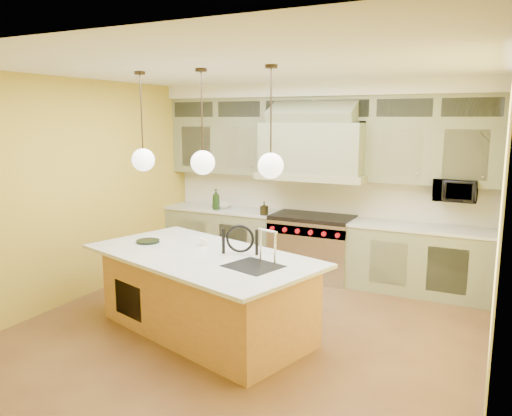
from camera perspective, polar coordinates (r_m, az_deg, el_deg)
The scene contains 18 objects.
floor at distance 5.89m, azimuth -1.01°, elevation -13.69°, with size 5.00×5.00×0.00m, color brown.
ceiling at distance 5.41m, azimuth -1.11°, elevation 15.65°, with size 5.00×5.00×0.00m, color white.
wall_back at distance 7.75m, azimuth 7.47°, elevation 3.19°, with size 5.00×5.00×0.00m, color gold.
wall_front at distance 3.50m, azimuth -20.32°, elevation -6.03°, with size 5.00×5.00×0.00m, color gold.
wall_left at distance 6.96m, azimuth -19.67°, elevation 1.89°, with size 5.00×5.00×0.00m, color gold.
wall_right at distance 4.88m, azimuth 26.06°, elevation -1.94°, with size 5.00×5.00×0.00m, color gold.
back_cabinetry at distance 7.50m, azimuth 6.80°, elevation 2.82°, with size 5.00×0.77×2.90m.
range at distance 7.60m, azimuth 6.43°, elevation -4.33°, with size 1.20×0.74×0.96m.
kitchen_island at distance 5.70m, azimuth -5.80°, elevation -9.51°, with size 2.93×2.09×1.35m.
counter_stool at distance 5.41m, azimuth -2.15°, elevation -7.78°, with size 0.54×0.54×1.25m.
microwave at distance 7.12m, azimuth 21.82°, elevation 1.92°, with size 0.54×0.37×0.30m, color black.
oil_bottle_a at distance 8.02m, azimuth -4.59°, elevation 1.00°, with size 0.13×0.13×0.33m, color black.
oil_bottle_b at distance 7.54m, azimuth 0.94°, elevation -0.04°, with size 0.09×0.10×0.21m, color black.
fruit_bowl at distance 8.15m, azimuth -3.89°, elevation 0.26°, with size 0.32×0.32×0.08m, color silver.
cup at distance 5.88m, azimuth -6.03°, elevation -3.86°, with size 0.09×0.09×0.09m, color white.
pendant_left at distance 5.85m, azimuth -12.77°, elevation 5.67°, with size 0.26×0.26×1.11m.
pendant_center at distance 5.39m, azimuth -6.10°, elevation 5.49°, with size 0.26×0.26×1.11m.
pendant_right at distance 5.01m, azimuth 1.69°, elevation 5.19°, with size 0.26×0.26×1.11m.
Camera 1 is at (2.47, -4.78, 2.39)m, focal length 35.00 mm.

